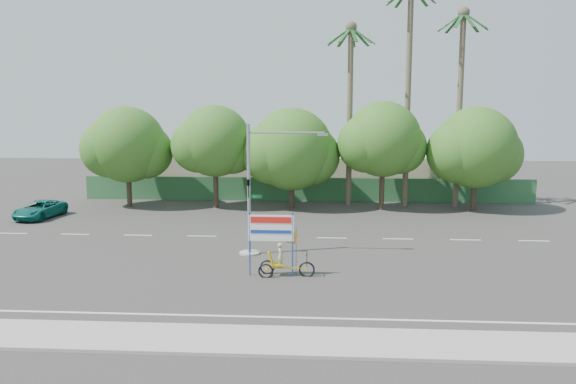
{
  "coord_description": "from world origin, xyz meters",
  "views": [
    {
      "loc": [
        1.44,
        -25.37,
        7.84
      ],
      "look_at": [
        -0.37,
        3.39,
        3.5
      ],
      "focal_mm": 35.0,
      "sensor_mm": 36.0,
      "label": 1
    }
  ],
  "objects": [
    {
      "name": "palm_mid",
      "position": [
        12.0,
        19.5,
        9.4
      ],
      "size": [
        3.73,
        3.79,
        15.45
      ],
      "color": "#70604C",
      "rests_on": "ground"
    },
    {
      "name": "building_left",
      "position": [
        -10.0,
        26.0,
        2.0
      ],
      "size": [
        12.0,
        8.0,
        4.0
      ],
      "primitive_type": "cube",
      "color": "beige",
      "rests_on": "ground"
    },
    {
      "name": "tree_far_left",
      "position": [
        -14.05,
        18.0,
        4.76
      ],
      "size": [
        7.14,
        6.0,
        7.96
      ],
      "color": "#473828",
      "rests_on": "ground"
    },
    {
      "name": "fence",
      "position": [
        0.0,
        21.5,
        1.0
      ],
      "size": [
        38.0,
        0.08,
        2.0
      ],
      "primitive_type": "cube",
      "color": "#336B3D",
      "rests_on": "ground"
    },
    {
      "name": "sidewalk_near",
      "position": [
        0.0,
        -7.5,
        0.06
      ],
      "size": [
        50.0,
        2.4,
        0.12
      ],
      "primitive_type": "cube",
      "color": "gray",
      "rests_on": "ground"
    },
    {
      "name": "tree_center",
      "position": [
        -1.05,
        18.0,
        4.47
      ],
      "size": [
        7.62,
        6.4,
        7.85
      ],
      "color": "#473828",
      "rests_on": "ground"
    },
    {
      "name": "tree_left",
      "position": [
        -7.05,
        18.0,
        5.06
      ],
      "size": [
        6.66,
        5.6,
        8.07
      ],
      "color": "#473828",
      "rests_on": "ground"
    },
    {
      "name": "building_right",
      "position": [
        8.0,
        26.0,
        1.8
      ],
      "size": [
        14.0,
        8.0,
        3.6
      ],
      "primitive_type": "cube",
      "color": "beige",
      "rests_on": "ground"
    },
    {
      "name": "tree_far_right",
      "position": [
        12.95,
        18.0,
        4.64
      ],
      "size": [
        7.38,
        6.2,
        7.94
      ],
      "color": "#473828",
      "rests_on": "ground"
    },
    {
      "name": "pickup_truck",
      "position": [
        -18.81,
        12.97,
        0.62
      ],
      "size": [
        2.54,
        4.68,
        1.25
      ],
      "primitive_type": "imported",
      "rotation": [
        0.0,
        0.0,
        -0.11
      ],
      "color": "#0E645B",
      "rests_on": "ground"
    },
    {
      "name": "ground",
      "position": [
        0.0,
        0.0,
        0.0
      ],
      "size": [
        120.0,
        120.0,
        0.0
      ],
      "primitive_type": "plane",
      "color": "#33302D",
      "rests_on": "ground"
    },
    {
      "name": "tree_right",
      "position": [
        5.95,
        18.0,
        5.24
      ],
      "size": [
        6.9,
        5.8,
        8.36
      ],
      "color": "#473828",
      "rests_on": "ground"
    },
    {
      "name": "traffic_signal",
      "position": [
        -2.2,
        3.98,
        2.92
      ],
      "size": [
        4.72,
        1.1,
        7.0
      ],
      "color": "gray",
      "rests_on": "ground"
    },
    {
      "name": "palm_short",
      "position": [
        3.5,
        19.5,
        8.86
      ],
      "size": [
        3.73,
        3.79,
        14.45
      ],
      "color": "#70604C",
      "rests_on": "ground"
    },
    {
      "name": "trike_billboard",
      "position": [
        -0.66,
        0.07,
        1.23
      ],
      "size": [
        3.12,
        0.72,
        3.07
      ],
      "rotation": [
        0.0,
        0.0,
        -0.01
      ],
      "color": "black",
      "rests_on": "ground"
    },
    {
      "name": "palm_tall",
      "position": [
        8.0,
        19.5,
        10.46
      ],
      "size": [
        3.73,
        3.79,
        17.45
      ],
      "color": "#70604C",
      "rests_on": "ground"
    }
  ]
}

